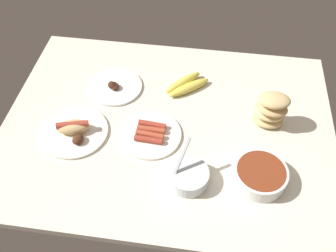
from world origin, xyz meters
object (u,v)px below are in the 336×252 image
at_px(plate_sausages, 151,134).
at_px(bowl_chili, 260,175).
at_px(bread_stack, 270,110).
at_px(plate_grilled_meat, 115,86).
at_px(plate_hotdog_assembled, 74,130).
at_px(bowl_coleslaw, 188,176).
at_px(banana_bunch, 186,85).

distance_m(plate_sausages, bowl_chili, 0.40).
bearing_deg(bread_stack, plate_sausages, 15.51).
bearing_deg(plate_grilled_meat, plate_hotdog_assembled, 70.01).
relative_size(plate_sausages, bread_stack, 1.52).
height_order(plate_sausages, bread_stack, bread_stack).
bearing_deg(plate_hotdog_assembled, plate_grilled_meat, -109.99).
height_order(plate_hotdog_assembled, bread_stack, bread_stack).
bearing_deg(plate_hotdog_assembled, bowl_chili, 170.83).
bearing_deg(plate_sausages, plate_hotdog_assembled, 5.70).
xyz_separation_m(plate_hotdog_assembled, bowl_chili, (-0.65, 0.10, 0.01)).
xyz_separation_m(bread_stack, bowl_coleslaw, (0.26, 0.28, -0.04)).
xyz_separation_m(bowl_chili, bowl_coleslaw, (0.23, 0.04, -0.00)).
xyz_separation_m(plate_sausages, bowl_coleslaw, (-0.15, 0.17, 0.02)).
bearing_deg(bowl_coleslaw, plate_hotdog_assembled, -18.34).
distance_m(bread_stack, bowl_chili, 0.25).
relative_size(plate_sausages, bowl_coleslaw, 1.48).
bearing_deg(bread_stack, bowl_coleslaw, 47.28).
xyz_separation_m(bread_stack, banana_bunch, (0.31, -0.14, -0.05)).
relative_size(bowl_chili, bowl_coleslaw, 1.16).
distance_m(plate_sausages, plate_hotdog_assembled, 0.27).
distance_m(bowl_chili, bowl_coleslaw, 0.23).
bearing_deg(plate_grilled_meat, bowl_chili, 147.89).
distance_m(plate_hotdog_assembled, banana_bunch, 0.46).
bearing_deg(bowl_chili, plate_grilled_meat, -32.11).
bearing_deg(plate_sausages, plate_grilled_meat, -50.40).
bearing_deg(bowl_coleslaw, bread_stack, -132.72).
distance_m(plate_grilled_meat, bowl_coleslaw, 0.51).
xyz_separation_m(plate_hotdog_assembled, bowl_coleslaw, (-0.42, 0.14, 0.01)).
relative_size(bread_stack, bowl_coleslaw, 0.97).
bearing_deg(plate_hotdog_assembled, plate_sausages, -174.30).
bearing_deg(bowl_coleslaw, plate_sausages, -47.81).
relative_size(plate_hotdog_assembled, plate_grilled_meat, 1.13).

